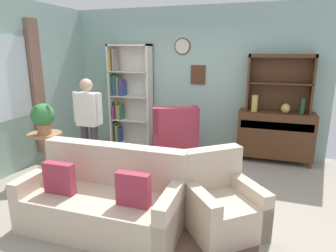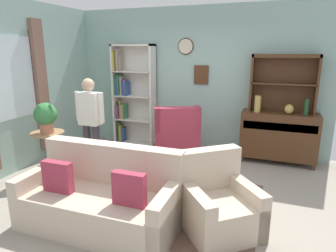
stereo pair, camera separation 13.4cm
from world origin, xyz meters
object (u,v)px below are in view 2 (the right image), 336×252
potted_plant_large (46,116)px  person_reading (90,119)px  armchair_floral (218,206)px  plant_stand (49,148)px  vase_tall (258,104)px  bottle_wine (306,107)px  sideboard_hutch (284,75)px  couch_floral (102,199)px  sideboard (278,135)px  vase_round (289,109)px  bookshelf (131,96)px  coffee_table (146,173)px  wingback_chair (177,141)px  book_stack (143,166)px

potted_plant_large → person_reading: 0.68m
armchair_floral → plant_stand: size_ratio=1.52×
vase_tall → bottle_wine: 0.78m
sideboard_hutch → couch_floral: (-1.89, -2.90, -1.25)m
sideboard_hutch → potted_plant_large: size_ratio=2.26×
sideboard → vase_round: 0.52m
bottle_wine → potted_plant_large: (-3.83, -1.79, -0.06)m
sideboard_hutch → person_reading: sideboard_hutch is taller
sideboard → person_reading: 3.28m
plant_stand → vase_tall: bearing=29.4°
sideboard_hutch → potted_plant_large: 4.02m
sideboard → person_reading: (-2.87, -1.53, 0.40)m
couch_floral → armchair_floral: couch_floral is taller
sideboard_hutch → bookshelf: bearing=-179.6°
vase_round → coffee_table: bearing=-132.6°
coffee_table → vase_round: bearing=47.4°
bookshelf → bottle_wine: 3.36m
couch_floral → plant_stand: size_ratio=2.55×
potted_plant_large → couch_floral: bearing=-30.3°
bookshelf → potted_plant_large: (-0.48, -1.96, -0.05)m
bottle_wine → wingback_chair: bottle_wine is taller
armchair_floral → plant_stand: (-2.89, 0.60, 0.15)m
sideboard → wingback_chair: bearing=-160.6°
bottle_wine → armchair_floral: size_ratio=0.26×
sideboard_hutch → coffee_table: size_ratio=1.37×
bookshelf → vase_tall: 2.58m
couch_floral → vase_round: bearing=53.4°
bookshelf → book_stack: bearing=-59.4°
bookshelf → book_stack: bookshelf is taller
bottle_wine → wingback_chair: bearing=-166.3°
bookshelf → wingback_chair: (1.25, -0.69, -0.66)m
coffee_table → vase_tall: bearing=56.6°
sideboard → vase_round: (0.13, -0.07, 0.50)m
bottle_wine → book_stack: size_ratio=1.67×
book_stack → person_reading: bearing=156.9°
vase_round → bottle_wine: bottle_wine is taller
vase_tall → vase_round: vase_tall is taller
vase_tall → potted_plant_large: bearing=-149.5°
couch_floral → wingback_chair: size_ratio=1.72×
vase_tall → plant_stand: vase_tall is taller
armchair_floral → vase_tall: bearing=84.7°
armchair_floral → book_stack: (-1.12, 0.41, 0.16)m
vase_tall → coffee_table: 2.44m
sideboard → plant_stand: sideboard is taller
person_reading → bookshelf: bearing=93.4°
bottle_wine → book_stack: bearing=-137.6°
sideboard_hutch → coffee_table: (-1.67, -2.13, -1.21)m
armchair_floral → plant_stand: bearing=168.3°
sideboard → book_stack: bearing=-130.5°
sideboard → bottle_wine: bottle_wine is taller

